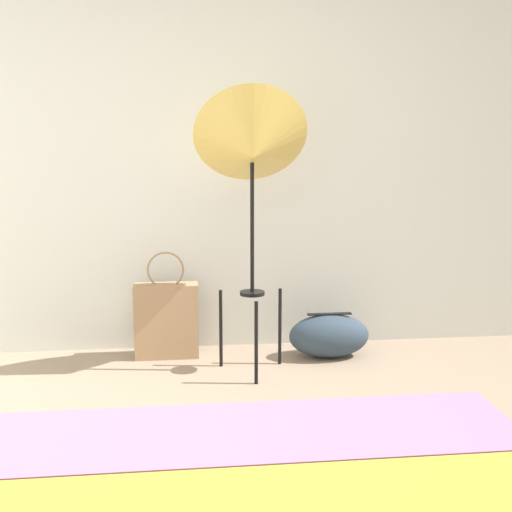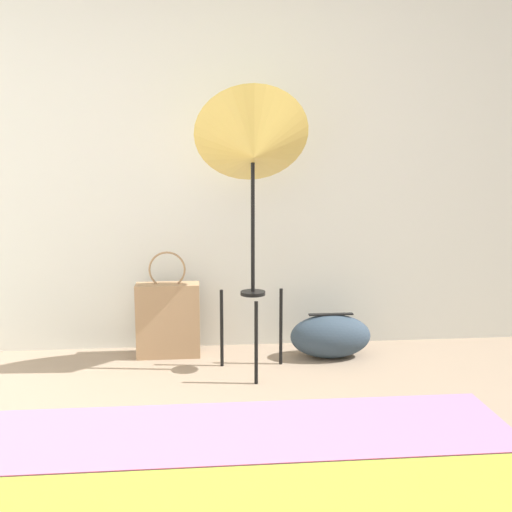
% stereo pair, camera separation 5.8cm
% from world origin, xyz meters
% --- Properties ---
extents(wall_back, '(8.00, 0.05, 2.60)m').
position_xyz_m(wall_back, '(0.00, 2.15, 1.30)').
color(wall_back, beige).
rests_on(wall_back, ground_plane).
extents(photo_umbrella, '(0.64, 0.55, 1.60)m').
position_xyz_m(photo_umbrella, '(0.17, 1.63, 1.27)').
color(photo_umbrella, black).
rests_on(photo_umbrella, ground_plane).
extents(tote_bag, '(0.39, 0.15, 0.66)m').
position_xyz_m(tote_bag, '(-0.33, 1.94, 0.24)').
color(tote_bag, '#9E7A56').
rests_on(tote_bag, ground_plane).
extents(duffel_bag, '(0.50, 0.27, 0.28)m').
position_xyz_m(duffel_bag, '(0.66, 1.82, 0.13)').
color(duffel_bag, '#2D3D4C').
rests_on(duffel_bag, ground_plane).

